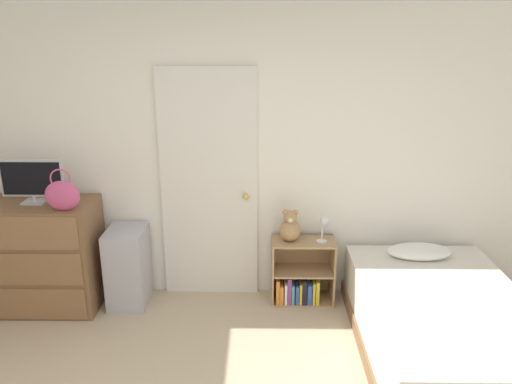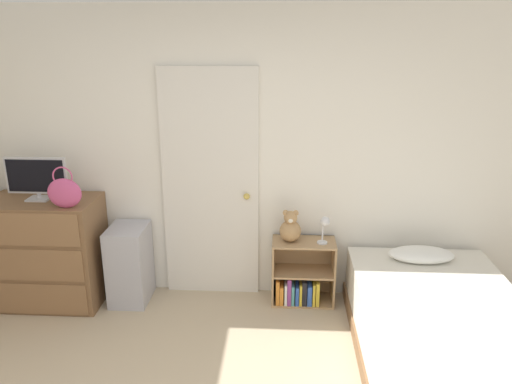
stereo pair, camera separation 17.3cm
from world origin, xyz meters
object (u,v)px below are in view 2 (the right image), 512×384
desk_lamp (325,225)px  storage_bin (130,264)px  dresser (47,252)px  bookshelf (301,279)px  bed (441,330)px  handbag (64,192)px  tv (36,178)px  teddy_bear (290,228)px

desk_lamp → storage_bin: bearing=-179.3°
dresser → storage_bin: 0.73m
bookshelf → bed: bed is taller
handbag → bookshelf: (1.93, 0.30, -0.87)m
tv → bed: size_ratio=0.27×
tv → bed: (3.24, -0.69, -0.91)m
teddy_bear → dresser: bearing=-176.7°
teddy_bear → storage_bin: bearing=-177.6°
tv → teddy_bear: (2.14, 0.11, -0.45)m
bookshelf → desk_lamp: desk_lamp is taller
handbag → bed: bearing=-9.5°
storage_bin → teddy_bear: bearing=2.4°
desk_lamp → bed: (0.81, -0.75, -0.51)m
storage_bin → bed: bearing=-16.2°
bed → dresser: bearing=168.3°
bookshelf → desk_lamp: 0.57m
handbag → bookshelf: 2.14m
desk_lamp → bed: size_ratio=0.13×
handbag → storage_bin: handbag is taller
bookshelf → desk_lamp: (0.19, -0.04, 0.54)m
dresser → bookshelf: size_ratio=1.65×
handbag → bookshelf: handbag is taller
storage_bin → desk_lamp: 1.76m
dresser → desk_lamp: (2.42, 0.08, 0.27)m
tv → desk_lamp: size_ratio=2.11×
dresser → teddy_bear: dresser is taller
tv → handbag: 0.38m
handbag → storage_bin: (0.40, 0.24, -0.74)m
handbag → teddy_bear: bearing=9.4°
desk_lamp → bed: desk_lamp is taller
storage_bin → bookshelf: size_ratio=1.20×
handbag → teddy_bear: 1.89m
dresser → bookshelf: 2.25m
tv → bookshelf: tv is taller
dresser → teddy_bear: size_ratio=3.35×
handbag → desk_lamp: size_ratio=1.39×
bookshelf → teddy_bear: (-0.10, 0.00, 0.49)m
dresser → bed: (3.23, -0.67, -0.23)m
bookshelf → teddy_bear: size_ratio=2.03×
tv → dresser: bearing=-58.8°
bookshelf → teddy_bear: teddy_bear is taller
handbag → desk_lamp: 2.15m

